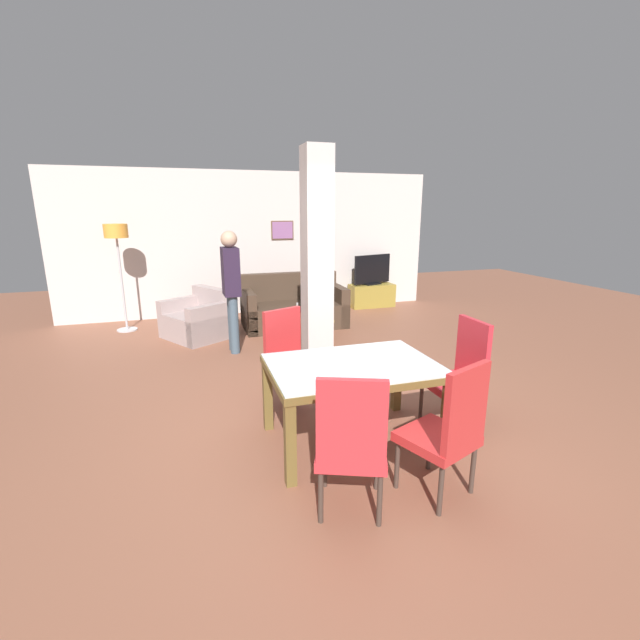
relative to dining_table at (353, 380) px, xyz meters
name	(u,v)px	position (x,y,z in m)	size (l,w,h in m)	color
ground_plane	(351,441)	(0.00, 0.00, -0.58)	(18.00, 18.00, 0.00)	brown
back_wall	(254,244)	(0.00, 5.20, 0.77)	(7.20, 0.09, 2.70)	beige
divider_pillar	(317,265)	(0.20, 1.70, 0.77)	(0.32, 0.33, 2.70)	beige
dining_table	(353,380)	(0.00, 0.00, 0.00)	(1.42, 0.99, 0.73)	brown
dining_chair_far_left	(290,357)	(-0.35, 0.85, -0.04)	(0.60, 0.60, 1.02)	red
dining_chair_near_right	(448,428)	(0.35, -0.90, -0.04)	(0.60, 0.60, 1.02)	red
dining_chair_near_left	(351,442)	(-0.35, -0.87, -0.04)	(0.60, 0.60, 1.02)	red
dining_chair_head_right	(460,371)	(1.08, 0.00, -0.04)	(0.46, 0.46, 1.02)	red
sofa	(293,309)	(0.45, 3.95, -0.28)	(1.75, 0.92, 0.90)	#413023
armchair	(200,320)	(-1.15, 3.72, -0.31)	(1.22, 1.25, 0.76)	#AA9693
coffee_table	(308,330)	(0.41, 2.85, -0.36)	(0.65, 0.59, 0.42)	olive
bottle	(297,312)	(0.24, 2.84, -0.07)	(0.07, 0.07, 0.23)	#B2B7BC
tv_stand	(372,295)	(2.39, 4.92, -0.34)	(0.93, 0.40, 0.47)	olive
tv_screen	(372,270)	(2.39, 4.92, 0.20)	(0.89, 0.31, 0.62)	black
floor_lamp	(117,241)	(-2.33, 4.49, 0.92)	(0.37, 0.37, 1.77)	#B7B7BC
standing_person	(231,283)	(-0.71, 2.82, 0.42)	(0.23, 0.39, 1.72)	#405261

